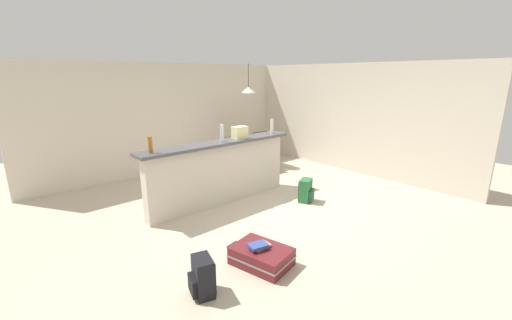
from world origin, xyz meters
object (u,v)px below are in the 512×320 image
bottle_white (272,126)px  bottle_amber (150,145)px  grocery_bag (240,132)px  dining_chair_near_partition (263,150)px  dining_table (251,141)px  backpack_black (202,277)px  book_stack (259,246)px  backpack_green (306,191)px  pendant_lamp (248,90)px  bottle_clear (222,133)px  suitcase_flat_maroon (261,256)px

bottle_white → bottle_amber: bearing=179.5°
grocery_bag → dining_chair_near_partition: grocery_bag is taller
grocery_bag → dining_table: size_ratio=0.24×
backpack_black → book_stack: bearing=0.7°
bottle_amber → backpack_green: bearing=-22.2°
dining_table → pendant_lamp: (0.01, 0.09, 1.24)m
backpack_black → backpack_green: 2.95m
dining_table → backpack_green: size_ratio=2.62×
grocery_bag → book_stack: (-1.26, -1.91, -0.98)m
backpack_green → book_stack: bearing=-155.0°
bottle_white → pendant_lamp: (0.75, 1.58, 0.63)m
bottle_clear → backpack_green: bearing=-39.3°
bottle_amber → suitcase_flat_maroon: size_ratio=0.28×
bottle_amber → bottle_clear: bearing=-1.9°
pendant_lamp → suitcase_flat_maroon: 4.80m
backpack_green → book_stack: 2.19m
dining_table → dining_chair_near_partition: dining_chair_near_partition is taller
bottle_amber → bottle_white: bottle_white is taller
suitcase_flat_maroon → book_stack: book_stack is taller
bottle_clear → pendant_lamp: (1.97, 1.60, 0.62)m
dining_table → dining_chair_near_partition: size_ratio=1.18×
backpack_green → dining_table: bearing=71.8°
suitcase_flat_maroon → backpack_black: 0.84m
suitcase_flat_maroon → pendant_lamp: bearing=51.4°
grocery_bag → book_stack: 2.48m
bottle_white → suitcase_flat_maroon: (-2.03, -1.91, -1.15)m
backpack_black → bottle_amber: bearing=78.7°
suitcase_flat_maroon → backpack_green: 2.18m
bottle_amber → dining_chair_near_partition: size_ratio=0.26×
dining_chair_near_partition → backpack_black: dining_chair_near_partition is taller
bottle_clear → bottle_white: size_ratio=1.07×
dining_table → dining_chair_near_partition: bearing=-95.5°
grocery_bag → dining_table: 2.21m
bottle_amber → bottle_white: 2.48m
dining_chair_near_partition → pendant_lamp: 1.49m
book_stack → grocery_bag: bearing=56.6°
grocery_bag → dining_table: (1.54, 1.48, -0.58)m
backpack_black → backpack_green: same height
bottle_amber → grocery_bag: size_ratio=0.94×
dining_chair_near_partition → pendant_lamp: size_ratio=1.28×
bottle_white → backpack_black: bottle_white is taller
bottle_clear → pendant_lamp: 2.61m
backpack_black → dining_chair_near_partition: bearing=39.2°
backpack_black → book_stack: 0.81m
bottle_white → backpack_black: size_ratio=0.67×
book_stack → bottle_clear: bearing=66.0°
bottle_clear → dining_table: (1.96, 1.51, -0.62)m
bottle_white → suitcase_flat_maroon: bottle_white is taller
dining_table → dining_chair_near_partition: (-0.05, -0.49, -0.13)m
bottle_clear → backpack_black: 2.72m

